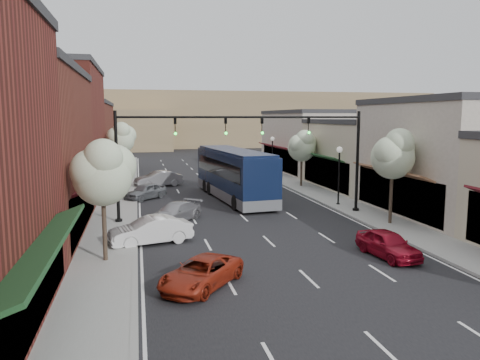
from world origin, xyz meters
TOP-DOWN VIEW (x-y plane):
  - ground at (0.00, 0.00)m, footprint 160.00×160.00m
  - sidewalk_left at (-8.40, 18.50)m, footprint 2.80×73.00m
  - sidewalk_right at (8.40, 18.50)m, footprint 2.80×73.00m
  - curb_left at (-7.00, 18.50)m, footprint 0.25×73.00m
  - curb_right at (7.00, 18.50)m, footprint 0.25×73.00m
  - bldg_left_midfar at (-14.24, 20.00)m, footprint 10.14×14.10m
  - bldg_left_far at (-14.22, 36.00)m, footprint 10.14×18.10m
  - bldg_right_midnear at (13.72, 6.00)m, footprint 9.14×12.10m
  - bldg_right_midfar at (13.70, 18.00)m, footprint 9.14×12.10m
  - bldg_right_far at (13.71, 32.00)m, footprint 9.14×16.10m
  - hill_far at (0.00, 90.00)m, footprint 120.00×30.00m
  - hill_near at (-25.00, 78.00)m, footprint 50.00×20.00m
  - signal_mast_right at (5.62, 8.00)m, footprint 8.22×0.46m
  - signal_mast_left at (-5.62, 8.00)m, footprint 8.22×0.46m
  - tree_right_near at (8.35, 3.94)m, footprint 2.85×2.65m
  - tree_right_far at (8.35, 19.94)m, footprint 2.85×2.65m
  - tree_left_near at (-8.25, -0.06)m, footprint 2.85×2.65m
  - tree_left_far at (-8.25, 25.94)m, footprint 2.85×2.65m
  - lamp_post_near at (7.80, 10.50)m, footprint 0.44×0.44m
  - lamp_post_far at (7.80, 28.00)m, footprint 0.44×0.44m
  - coach_bus at (0.80, 15.15)m, footprint 4.17×13.33m
  - red_hatchback at (4.74, -1.96)m, footprint 1.91×3.90m
  - parked_car_a at (-4.44, -3.96)m, footprint 4.08×4.38m
  - parked_car_b at (-6.20, 2.86)m, footprint 4.57×2.58m
  - parked_car_c at (-4.50, 7.89)m, footprint 4.06×4.19m
  - parked_car_d at (-6.20, 16.48)m, footprint 3.80×3.82m
  - parked_car_e at (-4.86, 23.41)m, footprint 4.75×2.79m

SIDE VIEW (x-z plane):
  - ground at x=0.00m, z-range 0.00..0.00m
  - curb_left at x=-7.00m, z-range -0.01..0.16m
  - curb_right at x=7.00m, z-range -0.01..0.16m
  - sidewalk_left at x=-8.40m, z-range 0.00..0.15m
  - sidewalk_right at x=8.40m, z-range 0.00..0.15m
  - parked_car_a at x=-4.44m, z-range 0.00..1.14m
  - parked_car_c at x=-4.50m, z-range 0.00..1.20m
  - red_hatchback at x=4.74m, z-range 0.00..1.28m
  - parked_car_d at x=-6.20m, z-range 0.00..1.31m
  - parked_car_b at x=-6.20m, z-range 0.00..1.43m
  - parked_car_e at x=-4.86m, z-range 0.00..1.48m
  - coach_bus at x=0.80m, z-range 0.07..4.08m
  - lamp_post_near at x=7.80m, z-range 0.79..5.23m
  - lamp_post_far at x=7.80m, z-range 0.79..5.23m
  - bldg_right_midfar at x=13.70m, z-range -0.03..6.37m
  - bldg_right_far at x=13.71m, z-range -0.04..7.36m
  - bldg_right_midnear at x=13.72m, z-range -0.04..7.86m
  - tree_right_far at x=8.35m, z-range 1.28..6.70m
  - hill_near at x=-25.00m, z-range 0.00..8.00m
  - bldg_left_far at x=-14.22m, z-range -0.04..8.36m
  - tree_left_near at x=-8.25m, z-range 1.38..7.07m
  - tree_right_near at x=8.35m, z-range 1.47..7.43m
  - tree_left_far at x=-8.25m, z-range 1.54..7.67m
  - signal_mast_right at x=5.62m, z-range 1.12..8.12m
  - signal_mast_left at x=-5.62m, z-range 1.12..8.12m
  - bldg_left_midfar at x=-14.24m, z-range -0.05..10.85m
  - hill_far at x=0.00m, z-range 0.00..12.00m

